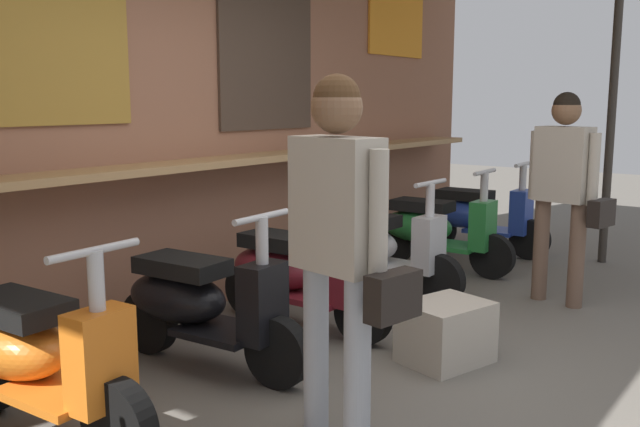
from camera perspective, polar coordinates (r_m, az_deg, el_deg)
ground_plane at (r=4.00m, az=6.06°, el=-13.89°), size 25.44×25.44×0.00m
market_stall_facade at (r=4.91m, az=-13.22°, el=13.21°), size 9.09×2.37×3.50m
scooter_orange at (r=3.59m, az=-22.48°, el=-10.71°), size 0.47×1.40×0.97m
scooter_black at (r=4.19m, az=-10.01°, el=-7.28°), size 0.49×1.40×0.97m
scooter_maroon at (r=4.82m, az=-2.21°, el=-4.92°), size 0.46×1.40×0.97m
scooter_silver at (r=5.68m, az=4.67°, el=-2.75°), size 0.46×1.40×0.97m
scooter_green at (r=6.54m, az=9.32°, el=-1.26°), size 0.46×1.40×0.97m
scooter_blue at (r=7.37m, az=12.67°, el=-0.17°), size 0.46×1.40×0.97m
shopper_with_handbag at (r=3.02m, az=1.58°, el=-1.09°), size 0.31×0.67×1.69m
shopper_browsing at (r=5.60m, az=19.52°, el=2.80°), size 0.31×0.66×1.64m
merchandise_crate at (r=4.31m, az=10.32°, el=-9.60°), size 0.59×0.52×0.37m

